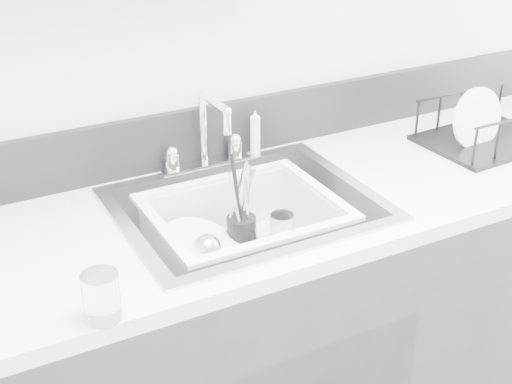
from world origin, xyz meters
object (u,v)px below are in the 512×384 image
counter_run (248,350)px  wash_tub (244,235)px  sink (247,236)px  dish_rack (488,122)px

counter_run → wash_tub: (-0.01, -0.01, 0.38)m
sink → dish_rack: bearing=1.2°
counter_run → sink: sink is taller
dish_rack → sink: bearing=178.2°
counter_run → wash_tub: wash_tub is taller
sink → wash_tub: bearing=-135.7°
counter_run → dish_rack: 0.97m
sink → dish_rack: 0.83m
counter_run → sink: size_ratio=5.00×
counter_run → dish_rack: (0.82, 0.02, 0.53)m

